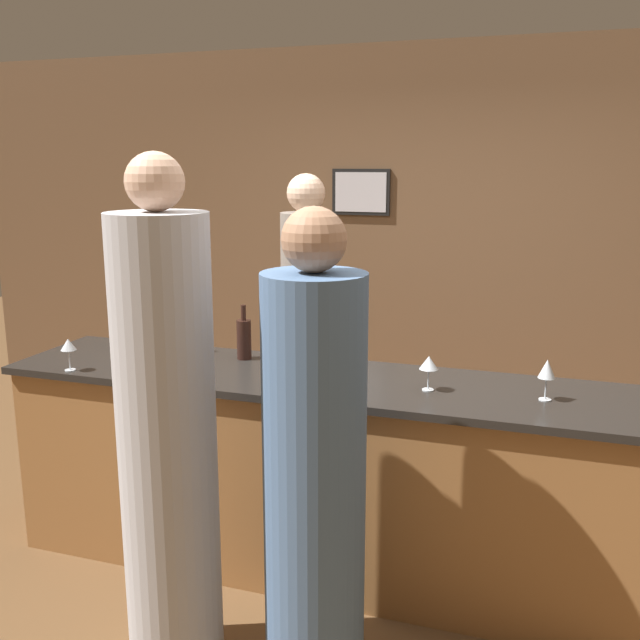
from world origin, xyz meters
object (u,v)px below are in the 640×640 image
Objects in this scene: wine_bottle_0 at (173,333)px; wine_bottle_1 at (244,338)px; bartender at (307,344)px; guest_1 at (168,441)px; guest_0 at (314,474)px.

wine_bottle_1 is at bearing 0.73° from wine_bottle_0.
guest_1 is at bearing 90.87° from bartender.
wine_bottle_1 reaches higher than wine_bottle_0.
guest_0 is 1.16m from wine_bottle_1.
wine_bottle_1 is at bearing 81.30° from bartender.
guest_0 is 6.63× the size of wine_bottle_0.
wine_bottle_1 is (-0.13, 0.99, 0.16)m from guest_1.
guest_0 is 0.57m from guest_1.
wine_bottle_1 is at bearing 97.32° from guest_1.
guest_1 is (0.03, -1.66, 0.03)m from bartender.
guest_1 is 7.30× the size of wine_bottle_0.
bartender is at bearing 53.01° from wine_bottle_0.
wine_bottle_0 is 0.98× the size of wine_bottle_1.
guest_1 is (-0.56, -0.09, 0.09)m from guest_0.
guest_0 is at bearing 110.34° from bartender.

